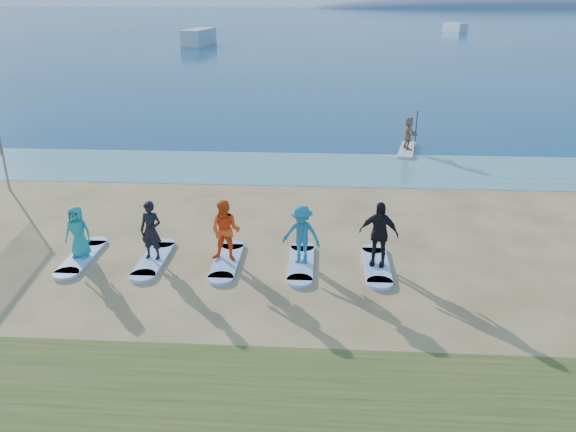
# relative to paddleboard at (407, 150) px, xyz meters

# --- Properties ---
(ground) EXTENTS (600.00, 600.00, 0.00)m
(ground) POSITION_rel_paddleboard_xyz_m (-5.47, -13.72, -0.06)
(ground) COLOR tan
(ground) RESTS_ON ground
(shallow_water) EXTENTS (600.00, 600.00, 0.00)m
(shallow_water) POSITION_rel_paddleboard_xyz_m (-5.47, -3.22, -0.05)
(shallow_water) COLOR teal
(shallow_water) RESTS_ON ground
(ocean) EXTENTS (600.00, 600.00, 0.00)m
(ocean) POSITION_rel_paddleboard_xyz_m (-5.47, 146.28, -0.05)
(ocean) COLOR navy
(ocean) RESTS_ON ground
(island_ridge) EXTENTS (220.00, 56.00, 18.00)m
(island_ridge) POSITION_rel_paddleboard_xyz_m (89.53, 286.28, -0.06)
(island_ridge) COLOR slate
(island_ridge) RESTS_ON ground
(paddleboard) EXTENTS (1.30, 3.08, 0.12)m
(paddleboard) POSITION_rel_paddleboard_xyz_m (0.00, 0.00, 0.00)
(paddleboard) COLOR silver
(paddleboard) RESTS_ON ground
(paddleboarder) EXTENTS (0.77, 1.51, 1.55)m
(paddleboarder) POSITION_rel_paddleboard_xyz_m (0.00, 0.00, 0.84)
(paddleboarder) COLOR tan
(paddleboarder) RESTS_ON paddleboard
(boat_offshore_a) EXTENTS (3.66, 9.14, 2.26)m
(boat_offshore_a) POSITION_rel_paddleboard_xyz_m (-22.84, 59.34, -0.06)
(boat_offshore_a) COLOR silver
(boat_offshore_a) RESTS_ON ground
(boat_offshore_b) EXTENTS (4.15, 6.16, 1.58)m
(boat_offshore_b) POSITION_rel_paddleboard_xyz_m (22.23, 94.65, -0.06)
(boat_offshore_b) COLOR silver
(boat_offshore_b) RESTS_ON ground
(surfboard_0) EXTENTS (0.70, 2.20, 0.09)m
(surfboard_0) POSITION_rel_paddleboard_xyz_m (-11.08, -12.69, -0.01)
(surfboard_0) COLOR #A4CAFE
(surfboard_0) RESTS_ON ground
(student_0) EXTENTS (0.75, 0.50, 1.53)m
(student_0) POSITION_rel_paddleboard_xyz_m (-11.08, -12.69, 0.79)
(student_0) COLOR teal
(student_0) RESTS_ON surfboard_0
(surfboard_1) EXTENTS (0.70, 2.20, 0.09)m
(surfboard_1) POSITION_rel_paddleboard_xyz_m (-8.95, -12.69, -0.01)
(surfboard_1) COLOR #A4CAFE
(surfboard_1) RESTS_ON ground
(student_1) EXTENTS (0.69, 0.51, 1.72)m
(student_1) POSITION_rel_paddleboard_xyz_m (-8.95, -12.69, 0.89)
(student_1) COLOR black
(student_1) RESTS_ON surfboard_1
(surfboard_2) EXTENTS (0.70, 2.20, 0.09)m
(surfboard_2) POSITION_rel_paddleboard_xyz_m (-6.81, -12.69, -0.01)
(surfboard_2) COLOR #A4CAFE
(surfboard_2) RESTS_ON ground
(student_2) EXTENTS (0.96, 0.79, 1.79)m
(student_2) POSITION_rel_paddleboard_xyz_m (-6.81, -12.69, 0.93)
(student_2) COLOR #FD561A
(student_2) RESTS_ON surfboard_2
(surfboard_3) EXTENTS (0.70, 2.20, 0.09)m
(surfboard_3) POSITION_rel_paddleboard_xyz_m (-4.68, -12.69, -0.01)
(surfboard_3) COLOR #A4CAFE
(surfboard_3) RESTS_ON ground
(student_3) EXTENTS (1.23, 0.91, 1.70)m
(student_3) POSITION_rel_paddleboard_xyz_m (-4.68, -12.69, 0.88)
(student_3) COLOR teal
(student_3) RESTS_ON surfboard_3
(surfboard_4) EXTENTS (0.70, 2.20, 0.09)m
(surfboard_4) POSITION_rel_paddleboard_xyz_m (-2.54, -12.69, -0.01)
(surfboard_4) COLOR #A4CAFE
(surfboard_4) RESTS_ON ground
(student_4) EXTENTS (1.17, 0.72, 1.86)m
(student_4) POSITION_rel_paddleboard_xyz_m (-2.54, -12.69, 0.96)
(student_4) COLOR black
(student_4) RESTS_ON surfboard_4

